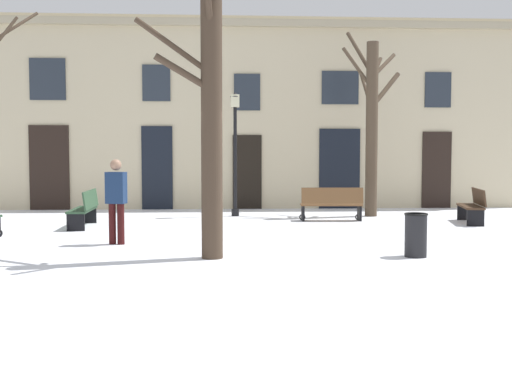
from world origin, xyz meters
The scene contains 10 objects.
ground_plane centered at (0.00, 0.00, 0.00)m, with size 31.15×31.15×0.00m, color white.
building_facade centered at (0.00, 8.59, 3.18)m, with size 19.47×0.60×6.26m.
tree_near_facade centered at (3.58, 5.86, 2.75)m, with size 1.83×1.42×5.44m.
tree_foreground centered at (-0.94, -1.13, 2.70)m, with size 1.84×1.64×5.83m.
streetlamp centered at (-0.35, 6.04, 2.19)m, with size 0.30×0.30×3.56m.
litter_bin centered at (2.62, -1.20, 0.39)m, with size 0.41×0.41×0.76m.
bench_near_lamp centered at (5.77, 3.88, 0.45)m, with size 0.83×1.70×0.90m.
bench_far_corner centered at (-4.11, 3.60, 0.46)m, with size 0.55×1.83×0.91m.
bench_by_litter_bin centered at (2.20, 4.59, 0.46)m, with size 1.69×0.53×0.91m.
person_strolling centered at (-2.83, 0.60, 0.94)m, with size 0.42×0.31×1.69m.
Camera 1 is at (-0.76, -11.60, 1.78)m, focal length 42.93 mm.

